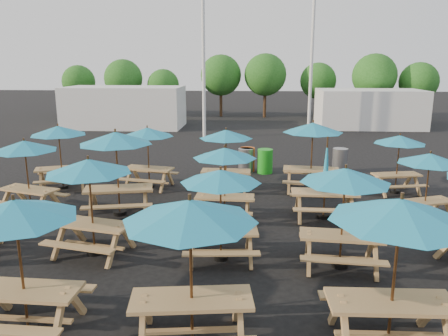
# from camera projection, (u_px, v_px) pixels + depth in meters

# --- Properties ---
(ground) EXTENTS (120.00, 120.00, 0.00)m
(ground) POSITION_uv_depth(u_px,v_px,m) (221.00, 216.00, 12.79)
(ground) COLOR black
(ground) RESTS_ON ground
(picnic_unit_2) EXTENTS (2.32, 2.32, 2.21)m
(picnic_unit_2) POSITION_uv_depth(u_px,v_px,m) (25.00, 151.00, 12.72)
(picnic_unit_2) COLOR #AE834D
(picnic_unit_2) RESTS_ON ground
(picnic_unit_3) EXTENTS (2.45, 2.45, 2.27)m
(picnic_unit_3) POSITION_uv_depth(u_px,v_px,m) (59.00, 135.00, 15.22)
(picnic_unit_3) COLOR #AE834D
(picnic_unit_3) RESTS_ON ground
(picnic_unit_4) EXTENTS (2.03, 2.03, 2.33)m
(picnic_unit_4) POSITION_uv_depth(u_px,v_px,m) (15.00, 218.00, 6.85)
(picnic_unit_4) COLOR #AE834D
(picnic_unit_4) RESTS_ON ground
(picnic_unit_5) EXTENTS (2.34, 2.34, 2.31)m
(picnic_unit_5) POSITION_uv_depth(u_px,v_px,m) (89.00, 172.00, 9.82)
(picnic_unit_5) COLOR #AE834D
(picnic_unit_5) RESTS_ON ground
(picnic_unit_6) EXTENTS (2.49, 2.49, 2.50)m
(picnic_unit_6) POSITION_uv_depth(u_px,v_px,m) (116.00, 143.00, 12.44)
(picnic_unit_6) COLOR #AE834D
(picnic_unit_6) RESTS_ON ground
(picnic_unit_7) EXTENTS (2.18, 2.18, 2.20)m
(picnic_unit_7) POSITION_uv_depth(u_px,v_px,m) (147.00, 136.00, 15.32)
(picnic_unit_7) COLOR #AE834D
(picnic_unit_7) RESTS_ON ground
(picnic_unit_8) EXTENTS (2.29, 2.29, 2.43)m
(picnic_unit_8) POSITION_uv_depth(u_px,v_px,m) (190.00, 220.00, 6.50)
(picnic_unit_8) COLOR #AE834D
(picnic_unit_8) RESTS_ON ground
(picnic_unit_9) EXTENTS (1.95, 1.95, 2.13)m
(picnic_unit_9) POSITION_uv_depth(u_px,v_px,m) (221.00, 182.00, 9.56)
(picnic_unit_9) COLOR #AE834D
(picnic_unit_9) RESTS_ON ground
(picnic_unit_10) EXTENTS (1.87, 1.87, 2.12)m
(picnic_unit_10) POSITION_uv_depth(u_px,v_px,m) (225.00, 158.00, 12.11)
(picnic_unit_10) COLOR #AE834D
(picnic_unit_10) RESTS_ON ground
(picnic_unit_11) EXTENTS (1.87, 1.87, 2.18)m
(picnic_unit_11) POSITION_uv_depth(u_px,v_px,m) (226.00, 138.00, 14.95)
(picnic_unit_11) COLOR #AE834D
(picnic_unit_11) RESTS_ON ground
(picnic_unit_12) EXTENTS (2.14, 2.14, 2.49)m
(picnic_unit_12) POSITION_uv_depth(u_px,v_px,m) (400.00, 220.00, 6.38)
(picnic_unit_12) COLOR #AE834D
(picnic_unit_12) RESTS_ON ground
(picnic_unit_13) EXTENTS (2.06, 2.06, 2.26)m
(picnic_unit_13) POSITION_uv_depth(u_px,v_px,m) (345.00, 182.00, 9.18)
(picnic_unit_13) COLOR #AE834D
(picnic_unit_13) RESTS_ON ground
(picnic_unit_14) EXTENTS (1.90, 1.66, 2.39)m
(picnic_unit_14) POSITION_uv_depth(u_px,v_px,m) (325.00, 185.00, 12.44)
(picnic_unit_14) COLOR #AE834D
(picnic_unit_14) RESTS_ON ground
(picnic_unit_15) EXTENTS (2.25, 2.25, 2.43)m
(picnic_unit_15) POSITION_uv_depth(u_px,v_px,m) (313.00, 132.00, 14.87)
(picnic_unit_15) COLOR #AE834D
(picnic_unit_15) RESTS_ON ground
(picnic_unit_18) EXTENTS (2.19, 2.19, 2.03)m
(picnic_unit_18) POSITION_uv_depth(u_px,v_px,m) (430.00, 163.00, 11.78)
(picnic_unit_18) COLOR #AE834D
(picnic_unit_18) RESTS_ON ground
(picnic_unit_19) EXTENTS (2.01, 2.01, 2.03)m
(picnic_unit_19) POSITION_uv_depth(u_px,v_px,m) (399.00, 143.00, 14.71)
(picnic_unit_19) COLOR #AE834D
(picnic_unit_19) RESTS_ON ground
(waste_bin_0) EXTENTS (0.61, 0.61, 0.98)m
(waste_bin_0) POSITION_uv_depth(u_px,v_px,m) (246.00, 160.00, 17.91)
(waste_bin_0) COLOR gray
(waste_bin_0) RESTS_ON ground
(waste_bin_1) EXTENTS (0.61, 0.61, 0.98)m
(waste_bin_1) POSITION_uv_depth(u_px,v_px,m) (247.00, 159.00, 18.08)
(waste_bin_1) COLOR #C6460B
(waste_bin_1) RESTS_ON ground
(waste_bin_2) EXTENTS (0.61, 0.61, 0.98)m
(waste_bin_2) POSITION_uv_depth(u_px,v_px,m) (265.00, 161.00, 17.75)
(waste_bin_2) COLOR #1B991C
(waste_bin_2) RESTS_ON ground
(waste_bin_3) EXTENTS (0.61, 0.61, 0.98)m
(waste_bin_3) POSITION_uv_depth(u_px,v_px,m) (340.00, 160.00, 17.91)
(waste_bin_3) COLOR gray
(waste_bin_3) RESTS_ON ground
(mast_0) EXTENTS (0.20, 0.20, 12.00)m
(mast_0) POSITION_uv_depth(u_px,v_px,m) (203.00, 34.00, 25.10)
(mast_0) COLOR silver
(mast_0) RESTS_ON ground
(mast_1) EXTENTS (0.20, 0.20, 12.00)m
(mast_1) POSITION_uv_depth(u_px,v_px,m) (313.00, 36.00, 26.63)
(mast_1) COLOR silver
(mast_1) RESTS_ON ground
(event_tent_0) EXTENTS (8.00, 4.00, 2.80)m
(event_tent_0) POSITION_uv_depth(u_px,v_px,m) (125.00, 107.00, 30.43)
(event_tent_0) COLOR silver
(event_tent_0) RESTS_ON ground
(event_tent_1) EXTENTS (7.00, 4.00, 2.60)m
(event_tent_1) POSITION_uv_depth(u_px,v_px,m) (369.00, 109.00, 30.36)
(event_tent_1) COLOR silver
(event_tent_1) RESTS_ON ground
(tree_0) EXTENTS (2.80, 2.80, 4.24)m
(tree_0) POSITION_uv_depth(u_px,v_px,m) (79.00, 82.00, 37.50)
(tree_0) COLOR #382314
(tree_0) RESTS_ON ground
(tree_1) EXTENTS (3.11, 3.11, 4.72)m
(tree_1) POSITION_uv_depth(u_px,v_px,m) (123.00, 79.00, 35.85)
(tree_1) COLOR #382314
(tree_1) RESTS_ON ground
(tree_2) EXTENTS (2.59, 2.59, 3.93)m
(tree_2) POSITION_uv_depth(u_px,v_px,m) (163.00, 85.00, 35.52)
(tree_2) COLOR #382314
(tree_2) RESTS_ON ground
(tree_3) EXTENTS (3.36, 3.36, 5.09)m
(tree_3) POSITION_uv_depth(u_px,v_px,m) (221.00, 75.00, 36.08)
(tree_3) COLOR #382314
(tree_3) RESTS_ON ground
(tree_4) EXTENTS (3.41, 3.41, 5.17)m
(tree_4) POSITION_uv_depth(u_px,v_px,m) (265.00, 75.00, 35.40)
(tree_4) COLOR #382314
(tree_4) RESTS_ON ground
(tree_5) EXTENTS (2.94, 2.94, 4.45)m
(tree_5) POSITION_uv_depth(u_px,v_px,m) (318.00, 81.00, 35.65)
(tree_5) COLOR #382314
(tree_5) RESTS_ON ground
(tree_6) EXTENTS (3.38, 3.38, 5.13)m
(tree_6) POSITION_uv_depth(u_px,v_px,m) (374.00, 76.00, 33.56)
(tree_6) COLOR #382314
(tree_6) RESTS_ON ground
(tree_7) EXTENTS (2.95, 2.95, 4.48)m
(tree_7) POSITION_uv_depth(u_px,v_px,m) (419.00, 82.00, 33.48)
(tree_7) COLOR #382314
(tree_7) RESTS_ON ground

